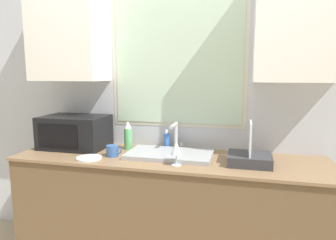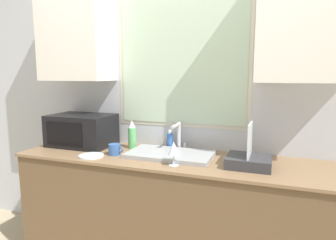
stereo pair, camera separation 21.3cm
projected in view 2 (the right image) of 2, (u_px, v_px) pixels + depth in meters
countertop at (169, 213)px, 2.27m from camera, size 2.29×0.64×0.88m
wall_back at (181, 81)px, 2.39m from camera, size 6.00×0.38×2.60m
sink_basin at (170, 154)px, 2.22m from camera, size 0.63×0.36×0.03m
faucet at (178, 134)px, 2.37m from camera, size 0.08×0.18×0.23m
microwave at (82, 130)px, 2.54m from camera, size 0.52×0.36×0.26m
dish_rack at (249, 159)px, 1.97m from camera, size 0.29×0.26×0.29m
spray_bottle at (132, 135)px, 2.45m from camera, size 0.07×0.07×0.23m
soap_bottle at (170, 141)px, 2.44m from camera, size 0.05×0.05×0.16m
mug_near_sink at (114, 149)px, 2.26m from camera, size 0.12×0.09×0.08m
wine_glass at (174, 148)px, 1.98m from camera, size 0.08×0.08×0.17m
small_plate at (91, 156)px, 2.21m from camera, size 0.18×0.18×0.01m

